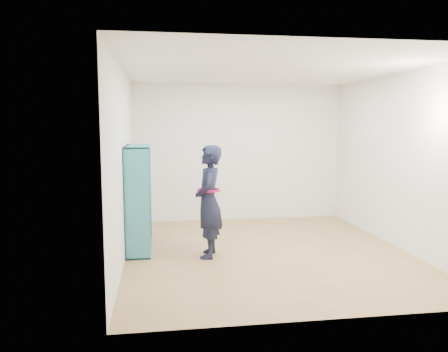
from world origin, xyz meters
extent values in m
plane|color=olive|center=(0.00, 0.00, 0.00)|extent=(4.50, 4.50, 0.00)
plane|color=white|center=(0.00, 0.00, 2.60)|extent=(4.50, 4.50, 0.00)
cube|color=white|center=(-2.00, 0.00, 1.30)|extent=(0.02, 4.50, 2.60)
cube|color=white|center=(2.00, 0.00, 1.30)|extent=(0.02, 4.50, 2.60)
cube|color=white|center=(0.00, 2.25, 1.30)|extent=(4.00, 0.02, 2.60)
cube|color=white|center=(0.00, -2.25, 1.30)|extent=(4.00, 0.02, 2.60)
cube|color=teal|center=(-1.82, -0.11, 0.77)|extent=(0.34, 0.02, 1.54)
cube|color=teal|center=(-1.82, 1.02, 0.77)|extent=(0.34, 0.02, 1.54)
cube|color=teal|center=(-1.82, 0.45, 0.01)|extent=(0.34, 1.15, 0.02)
cube|color=teal|center=(-1.82, 0.45, 1.53)|extent=(0.34, 1.15, 0.02)
cube|color=teal|center=(-1.98, 0.45, 0.77)|extent=(0.02, 1.15, 1.54)
cube|color=teal|center=(-1.82, 0.27, 0.77)|extent=(0.31, 0.02, 1.49)
cube|color=teal|center=(-1.82, 0.63, 0.77)|extent=(0.31, 0.02, 1.49)
cube|color=teal|center=(-1.82, 0.45, 0.40)|extent=(0.31, 1.11, 0.02)
cube|color=teal|center=(-1.82, 0.45, 0.77)|extent=(0.31, 1.11, 0.02)
cube|color=teal|center=(-1.82, 0.45, 1.14)|extent=(0.31, 1.11, 0.02)
cube|color=beige|center=(-1.80, 0.08, 0.06)|extent=(0.21, 0.13, 0.05)
cube|color=black|center=(-1.79, 0.03, 0.53)|extent=(0.17, 0.15, 0.25)
cube|color=maroon|center=(-1.79, 0.03, 0.92)|extent=(0.17, 0.15, 0.28)
cube|color=silver|center=(-1.80, 0.08, 1.19)|extent=(0.21, 0.13, 0.08)
cube|color=navy|center=(-1.79, 0.39, 0.16)|extent=(0.17, 0.15, 0.24)
cube|color=brown|center=(-1.79, 0.39, 0.55)|extent=(0.17, 0.15, 0.28)
cube|color=#BFB28C|center=(-1.80, 0.44, 0.81)|extent=(0.21, 0.13, 0.05)
cube|color=#26594C|center=(-1.79, 0.39, 1.29)|extent=(0.17, 0.15, 0.28)
cube|color=beige|center=(-1.79, 0.76, 0.13)|extent=(0.17, 0.15, 0.19)
cube|color=black|center=(-1.80, 0.81, 0.45)|extent=(0.21, 0.13, 0.08)
cube|color=maroon|center=(-1.79, 0.76, 0.88)|extent=(0.17, 0.15, 0.21)
cube|color=silver|center=(-1.79, 0.76, 1.29)|extent=(0.17, 0.15, 0.27)
imported|color=black|center=(-0.85, -0.09, 0.78)|extent=(0.47, 0.63, 1.56)
torus|color=#A20C3F|center=(-0.85, -0.09, 0.94)|extent=(0.38, 0.38, 0.04)
cube|color=silver|center=(-0.97, 0.03, 0.88)|extent=(0.02, 0.10, 0.14)
cube|color=black|center=(-0.97, 0.03, 0.88)|extent=(0.02, 0.10, 0.14)
camera|label=1|loc=(-1.52, -6.01, 1.84)|focal=35.00mm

